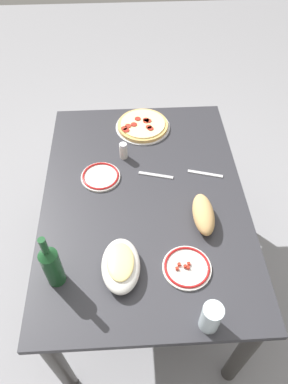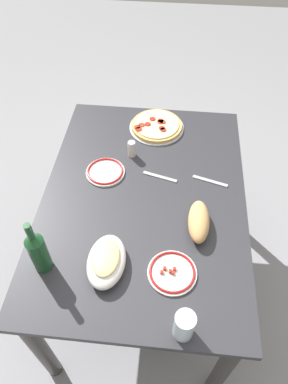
{
  "view_description": "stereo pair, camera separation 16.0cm",
  "coord_description": "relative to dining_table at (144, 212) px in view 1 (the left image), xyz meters",
  "views": [
    {
      "loc": [
        -1.03,
        0.06,
        2.02
      ],
      "look_at": [
        0.0,
        0.0,
        0.78
      ],
      "focal_mm": 33.13,
      "sensor_mm": 36.0,
      "label": 1
    },
    {
      "loc": [
        -1.03,
        -0.1,
        2.02
      ],
      "look_at": [
        0.0,
        0.0,
        0.78
      ],
      "focal_mm": 33.13,
      "sensor_mm": 36.0,
      "label": 2
    }
  ],
  "objects": [
    {
      "name": "fork_right",
      "position": [
        0.12,
        -0.3,
        0.12
      ],
      "size": [
        0.06,
        0.17,
        0.0
      ],
      "primitive_type": "cube",
      "rotation": [
        0.0,
        0.0,
        4.43
      ],
      "color": "#B7B7BC",
      "rests_on": "dining_table"
    },
    {
      "name": "fork_left",
      "position": [
        0.13,
        -0.06,
        0.12
      ],
      "size": [
        0.06,
        0.17,
        0.0
      ],
      "primitive_type": "cube",
      "rotation": [
        0.0,
        0.0,
        1.31
      ],
      "color": "#B7B7BC",
      "rests_on": "dining_table"
    },
    {
      "name": "water_glass",
      "position": [
        -0.6,
        -0.2,
        0.19
      ],
      "size": [
        0.07,
        0.07,
        0.13
      ],
      "primitive_type": "cylinder",
      "color": "silver",
      "rests_on": "dining_table"
    },
    {
      "name": "pepperoni_pizza",
      "position": [
        0.49,
        -0.02,
        0.13
      ],
      "size": [
        0.3,
        0.3,
        0.03
      ],
      "color": "#B7B7BC",
      "rests_on": "dining_table"
    },
    {
      "name": "ground_plane",
      "position": [
        0.0,
        0.0,
        -0.63
      ],
      "size": [
        8.0,
        8.0,
        0.0
      ],
      "primitive_type": "plane",
      "color": "gray",
      "rests_on": "ground"
    },
    {
      "name": "side_plate_near",
      "position": [
        0.13,
        0.2,
        0.13
      ],
      "size": [
        0.19,
        0.19,
        0.02
      ],
      "color": "white",
      "rests_on": "dining_table"
    },
    {
      "name": "spice_shaker",
      "position": [
        0.26,
        0.09,
        0.16
      ],
      "size": [
        0.04,
        0.04,
        0.09
      ],
      "color": "silver",
      "rests_on": "dining_table"
    },
    {
      "name": "baked_pasta_dish",
      "position": [
        -0.37,
        0.11,
        0.16
      ],
      "size": [
        0.24,
        0.15,
        0.08
      ],
      "color": "white",
      "rests_on": "dining_table"
    },
    {
      "name": "wine_bottle",
      "position": [
        -0.39,
        0.36,
        0.23
      ],
      "size": [
        0.07,
        0.07,
        0.28
      ],
      "color": "#194723",
      "rests_on": "dining_table"
    },
    {
      "name": "dining_table",
      "position": [
        0.0,
        0.0,
        0.0
      ],
      "size": [
        1.31,
        0.93,
        0.75
      ],
      "color": "#2D2D33",
      "rests_on": "ground"
    },
    {
      "name": "bread_loaf",
      "position": [
        -0.15,
        -0.25,
        0.16
      ],
      "size": [
        0.22,
        0.09,
        0.08
      ],
      "primitive_type": "ellipsoid",
      "color": "tan",
      "rests_on": "dining_table"
    },
    {
      "name": "side_plate_far",
      "position": [
        -0.38,
        -0.15,
        0.13
      ],
      "size": [
        0.19,
        0.19,
        0.02
      ],
      "color": "white",
      "rests_on": "dining_table"
    }
  ]
}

